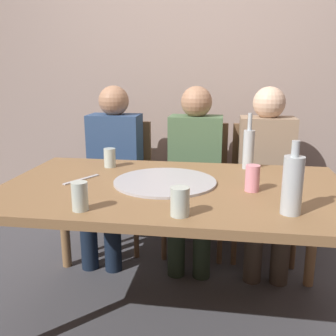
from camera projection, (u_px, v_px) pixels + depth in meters
The scene contains 17 objects.
ground_plane at pixel (173, 317), 2.00m from camera, with size 8.00×8.00×0.00m, color #424247.
back_wall at pixel (196, 66), 2.90m from camera, with size 6.00×0.10×2.60m, color gray.
dining_table at pixel (173, 199), 1.83m from camera, with size 1.67×0.98×0.73m.
pizza_tray at pixel (165, 182), 1.86m from camera, with size 0.51×0.51×0.01m, color #ADADB2.
wine_bottle at pixel (249, 148), 2.11m from camera, with size 0.06×0.06×0.31m.
beer_bottle at pixel (292, 184), 1.43m from camera, with size 0.08×0.08×0.29m.
tumbler_near at pixel (80, 196), 1.48m from camera, with size 0.07×0.07×0.12m, color #B7C6BC.
tumbler_far at pixel (110, 158), 2.16m from camera, with size 0.07×0.07×0.11m, color #B7C6BC.
wine_glass at pixel (180, 202), 1.43m from camera, with size 0.07×0.07×0.11m, color #B7C6BC.
soda_can at pixel (252, 178), 1.72m from camera, with size 0.07×0.07×0.12m, color pink.
table_knife at pixel (82, 179), 1.91m from camera, with size 0.22×0.02×0.01m, color #B7B7BC.
chair_left at pixel (119, 175), 2.80m from camera, with size 0.44×0.44×0.90m.
chair_middle at pixel (196, 178), 2.72m from camera, with size 0.44×0.44×0.90m.
chair_right at pixel (263, 181), 2.65m from camera, with size 0.44×0.44×0.90m.
guest_in_sweater at pixel (112, 163), 2.62m from camera, with size 0.36×0.56×1.17m.
guest_in_beanie at pixel (194, 166), 2.54m from camera, with size 0.36×0.56×1.17m.
guest_by_wall at pixel (266, 169), 2.47m from camera, with size 0.36×0.56×1.17m.
Camera 1 is at (0.24, -1.72, 1.27)m, focal length 40.27 mm.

